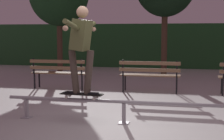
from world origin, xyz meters
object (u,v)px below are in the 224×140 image
(park_bench_left_center, at_px, (150,73))
(park_bench_leftmost, at_px, (59,70))
(grind_rail, at_px, (124,105))
(skateboard, at_px, (82,94))
(skateboarder, at_px, (81,42))

(park_bench_left_center, bearing_deg, park_bench_leftmost, 180.00)
(grind_rail, height_order, skateboard, skateboard)
(skateboard, bearing_deg, park_bench_left_center, 74.11)
(park_bench_leftmost, bearing_deg, grind_rail, -52.51)
(grind_rail, xyz_separation_m, park_bench_left_center, (0.13, 3.17, 0.21))
(park_bench_leftmost, distance_m, park_bench_left_center, 2.56)
(skateboard, height_order, park_bench_leftmost, park_bench_leftmost)
(grind_rail, bearing_deg, park_bench_left_center, 87.69)
(park_bench_left_center, bearing_deg, grind_rail, -92.31)
(skateboarder, xyz_separation_m, park_bench_left_center, (0.90, 3.17, -0.88))
(skateboard, bearing_deg, grind_rail, 0.00)
(skateboard, relative_size, park_bench_leftmost, 0.50)
(skateboard, bearing_deg, park_bench_leftmost, 117.59)
(skateboarder, bearing_deg, grind_rail, 0.02)
(grind_rail, relative_size, skateboard, 5.51)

